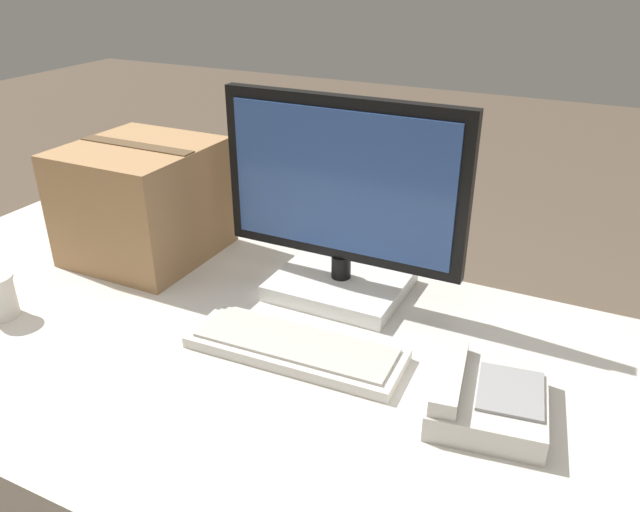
{
  "coord_description": "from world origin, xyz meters",
  "views": [
    {
      "loc": [
        0.68,
        -0.85,
        1.43
      ],
      "look_at": [
        0.18,
        0.15,
        0.87
      ],
      "focal_mm": 35.0,
      "sensor_mm": 36.0,
      "label": 1
    }
  ],
  "objects_px": {
    "monitor": "(342,213)",
    "keyboard": "(295,347)",
    "desk_phone": "(484,396)",
    "cardboard_box": "(144,201)"
  },
  "relations": [
    {
      "from": "monitor",
      "to": "desk_phone",
      "type": "relative_size",
      "value": 2.29
    },
    {
      "from": "keyboard",
      "to": "desk_phone",
      "type": "xyz_separation_m",
      "value": [
        0.36,
        -0.01,
        0.02
      ]
    },
    {
      "from": "keyboard",
      "to": "desk_phone",
      "type": "height_order",
      "value": "desk_phone"
    },
    {
      "from": "monitor",
      "to": "desk_phone",
      "type": "bearing_deg",
      "value": -34.54
    },
    {
      "from": "monitor",
      "to": "keyboard",
      "type": "height_order",
      "value": "monitor"
    },
    {
      "from": "monitor",
      "to": "keyboard",
      "type": "distance_m",
      "value": 0.32
    },
    {
      "from": "monitor",
      "to": "cardboard_box",
      "type": "height_order",
      "value": "monitor"
    },
    {
      "from": "keyboard",
      "to": "cardboard_box",
      "type": "xyz_separation_m",
      "value": [
        -0.55,
        0.23,
        0.13
      ]
    },
    {
      "from": "keyboard",
      "to": "cardboard_box",
      "type": "relative_size",
      "value": 1.28
    },
    {
      "from": "keyboard",
      "to": "cardboard_box",
      "type": "distance_m",
      "value": 0.61
    }
  ]
}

